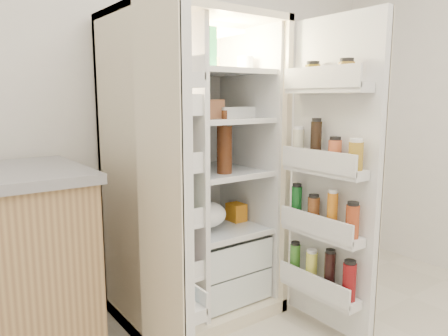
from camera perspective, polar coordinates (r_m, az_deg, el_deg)
wall_back at (r=2.83m, az=-9.66°, el=9.67°), size 4.00×0.02×2.70m
refrigerator at (r=2.63m, az=-4.29°, el=-3.46°), size 0.92×0.70×1.80m
freezer_door at (r=1.84m, az=-8.01°, el=-4.45°), size 0.15×0.40×1.72m
fridge_door at (r=2.39m, az=14.24°, el=-1.85°), size 0.17×0.58×1.72m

